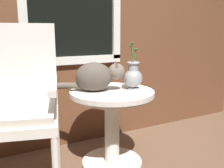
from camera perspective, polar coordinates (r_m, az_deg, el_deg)
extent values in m
cube|color=brown|center=(2.28, -8.16, 18.54)|extent=(4.00, 0.04, 2.60)
cube|color=silver|center=(2.23, -8.56, 5.42)|extent=(0.90, 0.03, 0.07)
cube|color=silver|center=(2.40, 0.98, 18.26)|extent=(0.07, 0.03, 1.03)
cube|color=black|center=(2.24, -9.10, 18.58)|extent=(0.81, 0.01, 1.01)
cylinder|color=silver|center=(2.07, 0.00, -17.51)|extent=(0.47, 0.47, 0.03)
cylinder|color=silver|center=(1.94, 0.00, -10.22)|extent=(0.11, 0.11, 0.53)
cylinder|color=silver|center=(1.86, 0.00, -2.04)|extent=(0.63, 0.63, 0.03)
torus|color=silver|center=(1.86, 0.00, -2.86)|extent=(0.61, 0.61, 0.02)
cylinder|color=silver|center=(1.95, -12.64, -12.69)|extent=(0.04, 0.04, 0.46)
cube|color=silver|center=(1.67, -21.45, -7.87)|extent=(0.64, 0.61, 0.06)
cube|color=beige|center=(1.65, -21.59, -6.07)|extent=(0.59, 0.56, 0.05)
cube|color=silver|center=(1.81, -21.12, 3.88)|extent=(0.52, 0.20, 0.57)
cube|color=silver|center=(1.59, -13.54, -0.45)|extent=(0.17, 0.45, 0.04)
ellipsoid|color=brown|center=(1.83, -4.22, 1.68)|extent=(0.33, 0.30, 0.21)
sphere|color=#76695D|center=(1.83, 1.01, 2.91)|extent=(0.12, 0.12, 0.12)
cone|color=brown|center=(1.79, 1.11, 4.48)|extent=(0.04, 0.04, 0.04)
cone|color=brown|center=(1.85, 0.93, 4.74)|extent=(0.04, 0.04, 0.04)
cylinder|color=brown|center=(1.85, -10.19, -0.37)|extent=(0.24, 0.14, 0.05)
cylinder|color=#99999E|center=(1.91, 4.85, -0.99)|extent=(0.09, 0.09, 0.01)
ellipsoid|color=#99999E|center=(1.89, 4.89, 1.29)|extent=(0.14, 0.14, 0.14)
cylinder|color=#99999E|center=(1.88, 4.93, 3.89)|extent=(0.08, 0.08, 0.06)
torus|color=#99999E|center=(1.87, 4.95, 4.87)|extent=(0.10, 0.10, 0.02)
cylinder|color=#387533|center=(1.89, 4.67, 6.70)|extent=(0.01, 0.05, 0.12)
cone|color=#387533|center=(1.91, 4.40, 8.50)|extent=(0.04, 0.04, 0.02)
cylinder|color=#387533|center=(1.88, 4.75, 7.02)|extent=(0.01, 0.03, 0.14)
cone|color=#387533|center=(1.88, 4.54, 9.17)|extent=(0.04, 0.04, 0.02)
cylinder|color=#387533|center=(1.87, 5.22, 6.36)|extent=(0.02, 0.01, 0.10)
cone|color=#387533|center=(1.87, 5.49, 7.84)|extent=(0.04, 0.04, 0.02)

